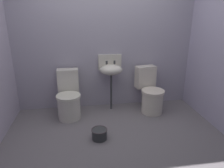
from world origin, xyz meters
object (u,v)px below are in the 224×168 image
Objects in this scene: toilet_left at (69,98)px; sink at (111,69)px; toilet_right at (150,94)px; bucket at (99,134)px.

toilet_left is 0.79× the size of sink.
sink is (-0.69, 0.19, 0.43)m from toilet_right.
toilet_left is 0.89m from sink.
toilet_right reaches higher than bucket.
toilet_left reaches higher than bucket.
toilet_right is at bearing -15.32° from sink.
toilet_left is 0.92m from bucket.
toilet_right is (1.44, 0.00, 0.00)m from toilet_left.
sink is at bearing -166.67° from toilet_left.
toilet_left and toilet_right have the same top height.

